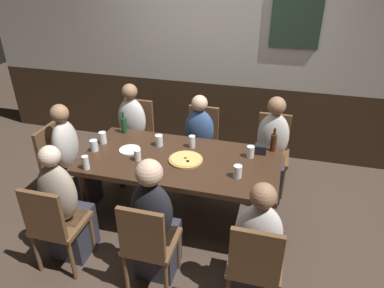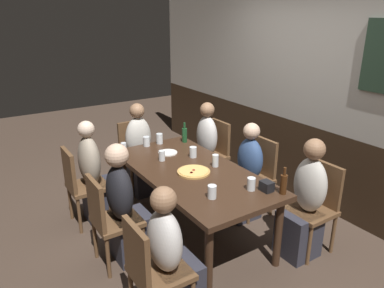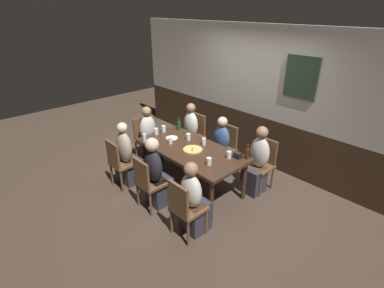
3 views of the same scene
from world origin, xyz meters
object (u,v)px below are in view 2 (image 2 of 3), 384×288
at_px(chair_head_west, 135,151).
at_px(beer_glass_half, 160,139).
at_px(pint_glass_pale, 212,192).
at_px(chair_mid_far, 257,172).
at_px(tumbler_water, 193,153).
at_px(chair_left_far, 214,150).
at_px(person_right_far, 304,208).
at_px(chair_mid_near, 109,217).
at_px(person_left_far, 204,154).
at_px(person_mid_near, 126,212).
at_px(pint_glass_stout, 215,161).
at_px(condiment_caddy, 267,186).
at_px(dining_table, 192,177).
at_px(beer_bottle_green, 185,135).
at_px(person_left_near, 96,180).
at_px(pizza, 194,172).
at_px(chair_right_far, 316,203).
at_px(person_mid_far, 246,179).
at_px(pint_glass_amber, 124,149).
at_px(beer_glass_tall, 147,142).
at_px(highball_clear, 251,185).
at_px(chair_left_near, 81,183).
at_px(chair_right_near, 151,269).
at_px(tumbler_short, 162,156).
at_px(beer_bottle_brown, 284,184).
at_px(plate_white_large, 168,153).
at_px(person_right_near, 171,264).
at_px(person_head_west, 141,156).

height_order(chair_head_west, beer_glass_half, chair_head_west).
bearing_deg(pint_glass_pale, chair_mid_far, 118.74).
distance_m(tumbler_water, pint_glass_pale, 0.93).
bearing_deg(chair_left_far, beer_glass_half, -92.03).
distance_m(chair_mid_far, person_right_far, 0.84).
bearing_deg(chair_mid_near, person_left_far, 117.39).
bearing_deg(person_mid_near, beer_glass_half, 136.29).
distance_m(pint_glass_stout, condiment_caddy, 0.68).
xyz_separation_m(dining_table, beer_bottle_green, (-0.74, 0.38, 0.17)).
height_order(chair_head_west, person_mid_near, person_mid_near).
xyz_separation_m(person_left_near, pizza, (0.89, 0.70, 0.26)).
relative_size(chair_right_far, person_mid_far, 0.80).
relative_size(person_mid_near, pint_glass_amber, 8.96).
bearing_deg(chair_mid_near, beer_glass_tall, 136.79).
height_order(person_mid_far, beer_bottle_green, person_mid_far).
bearing_deg(highball_clear, pint_glass_amber, -157.13).
bearing_deg(condiment_caddy, beer_bottle_green, 177.28).
distance_m(chair_right_far, chair_left_near, 2.42).
xyz_separation_m(chair_right_near, condiment_caddy, (-0.10, 1.19, 0.29)).
bearing_deg(person_mid_far, tumbler_short, -114.01).
bearing_deg(chair_left_near, pint_glass_pale, 26.81).
bearing_deg(beer_bottle_brown, person_mid_near, -127.25).
xyz_separation_m(person_mid_near, highball_clear, (0.64, 0.92, 0.30)).
distance_m(chair_left_far, plate_white_large, 0.94).
bearing_deg(chair_left_near, pizza, 44.01).
xyz_separation_m(person_mid_far, person_right_near, (0.83, -1.43, 0.01)).
relative_size(pizza, tumbler_water, 2.81).
bearing_deg(beer_glass_tall, pint_glass_stout, 19.16).
bearing_deg(beer_glass_half, pint_glass_pale, -10.66).
bearing_deg(beer_bottle_brown, chair_mid_far, 149.80).
xyz_separation_m(person_head_west, condiment_caddy, (1.92, 0.31, 0.30)).
distance_m(chair_mid_near, person_mid_far, 1.60).
xyz_separation_m(chair_mid_far, pint_glass_amber, (-0.77, -1.27, 0.30)).
relative_size(chair_right_near, pizza, 2.73).
bearing_deg(person_mid_near, pint_glass_amber, 156.90).
bearing_deg(chair_mid_far, person_left_near, -117.39).
bearing_deg(pizza, chair_left_near, -135.99).
height_order(chair_head_west, person_left_near, person_left_near).
height_order(dining_table, pint_glass_stout, pint_glass_stout).
height_order(beer_glass_half, beer_bottle_brown, beer_bottle_brown).
distance_m(pint_glass_amber, beer_glass_tall, 0.33).
bearing_deg(person_left_near, person_right_near, 0.07).
distance_m(beer_glass_half, pint_glass_amber, 0.50).
distance_m(chair_mid_far, chair_mid_near, 1.76).
relative_size(chair_mid_near, plate_white_large, 4.17).
xyz_separation_m(person_right_near, beer_bottle_green, (-1.57, 1.09, 0.37)).
xyz_separation_m(person_left_near, beer_bottle_green, (0.09, 1.09, 0.35)).
bearing_deg(chair_right_near, beer_bottle_green, 141.33).
bearing_deg(chair_mid_near, person_mid_near, 90.00).
xyz_separation_m(beer_bottle_brown, condiment_caddy, (-0.11, -0.08, -0.05)).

